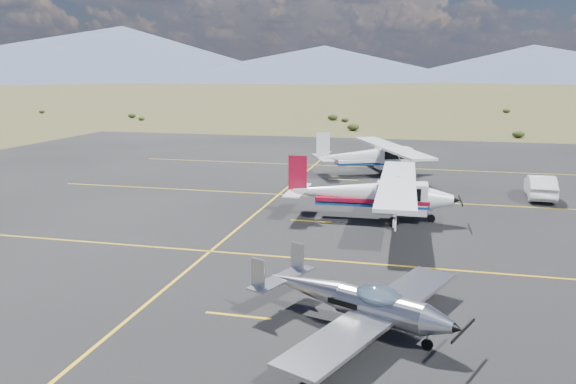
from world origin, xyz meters
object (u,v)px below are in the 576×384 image
at_px(aircraft_low_wing, 359,301).
at_px(aircraft_plain, 374,156).
at_px(sedan, 540,187).
at_px(aircraft_cessna, 372,193).

height_order(aircraft_low_wing, aircraft_plain, aircraft_plain).
height_order(aircraft_plain, sedan, aircraft_plain).
distance_m(aircraft_plain, sedan, 11.25).
distance_m(aircraft_low_wing, sedan, 20.67).
bearing_deg(aircraft_plain, aircraft_cessna, -108.77).
xyz_separation_m(aircraft_cessna, sedan, (8.83, 6.94, -0.66)).
bearing_deg(aircraft_cessna, aircraft_low_wing, -87.98).
xyz_separation_m(aircraft_low_wing, aircraft_cessna, (-0.75, 12.08, 0.51)).
relative_size(aircraft_cessna, sedan, 2.94).
height_order(aircraft_cessna, sedan, aircraft_cessna).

